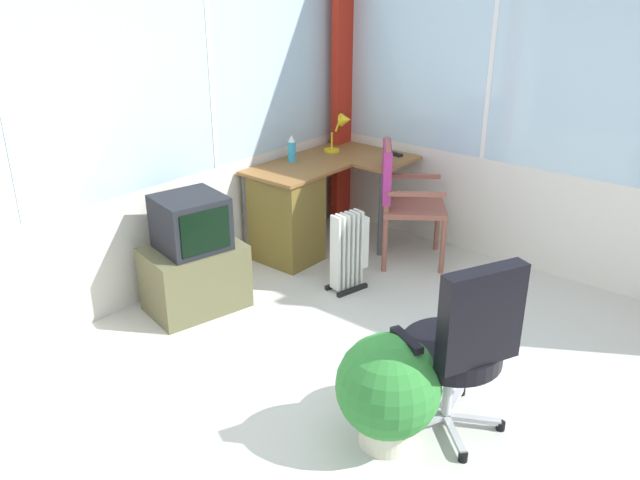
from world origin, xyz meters
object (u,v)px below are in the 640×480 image
object	(u,v)px
spray_bottle	(292,149)
wooden_armchair	(398,189)
space_heater	(350,250)
tv_remote	(394,154)
office_chair	(463,340)
desk_lamp	(342,127)
tv_on_stand	(194,260)
potted_plant	(388,389)
desk	(291,211)

from	to	relation	value
spray_bottle	wooden_armchair	world-z (taller)	wooden_armchair
spray_bottle	space_heater	world-z (taller)	spray_bottle
tv_remote	space_heater	distance (m)	1.15
wooden_armchair	office_chair	bearing A→B (deg)	-138.09
desk_lamp	tv_remote	world-z (taller)	desk_lamp
office_chair	desk_lamp	bearing A→B (deg)	49.95
office_chair	tv_on_stand	size ratio (longest dim) A/B	1.19
wooden_armchair	tv_on_stand	bearing A→B (deg)	158.26
wooden_armchair	office_chair	xyz separation A→B (m)	(-1.56, -1.40, -0.05)
tv_on_stand	space_heater	size ratio (longest dim) A/B	1.38
desk_lamp	space_heater	distance (m)	1.29
spray_bottle	tv_on_stand	size ratio (longest dim) A/B	0.27
wooden_armchair	office_chair	world-z (taller)	office_chair
tv_remote	tv_on_stand	world-z (taller)	tv_on_stand
desk_lamp	tv_on_stand	bearing A→B (deg)	-176.50
office_chair	potted_plant	bearing A→B (deg)	141.58
tv_remote	tv_on_stand	xyz separation A→B (m)	(-1.92, 0.32, -0.38)
space_heater	wooden_armchair	bearing A→B (deg)	1.63
tv_remote	tv_on_stand	bearing A→B (deg)	-179.32
desk_lamp	office_chair	distance (m)	2.80
tv_on_stand	potted_plant	size ratio (longest dim) A/B	1.37
tv_on_stand	space_heater	xyz separation A→B (m)	(0.91, -0.63, -0.06)
desk_lamp	spray_bottle	xyz separation A→B (m)	(-0.51, 0.11, -0.10)
tv_remote	office_chair	xyz separation A→B (m)	(-1.94, -1.69, -0.19)
desk	spray_bottle	xyz separation A→B (m)	(0.19, 0.15, 0.44)
desk	office_chair	bearing A→B (deg)	-117.47
spray_bottle	desk_lamp	bearing A→B (deg)	-12.29
space_heater	potted_plant	distance (m)	1.68
space_heater	office_chair	bearing A→B (deg)	-124.02
spray_bottle	space_heater	xyz separation A→B (m)	(-0.33, -0.85, -0.53)
desk_lamp	potted_plant	xyz separation A→B (m)	(-2.07, -1.89, -0.62)
office_chair	potted_plant	world-z (taller)	office_chair
office_chair	tv_remote	bearing A→B (deg)	41.08
wooden_armchair	space_heater	size ratio (longest dim) A/B	1.61
desk_lamp	potted_plant	size ratio (longest dim) A/B	0.55
tv_remote	space_heater	bearing A→B (deg)	-152.75
desk	desk_lamp	distance (m)	0.89
desk_lamp	wooden_armchair	size ratio (longest dim) A/B	0.34
wooden_armchair	space_heater	bearing A→B (deg)	-178.37
desk_lamp	tv_on_stand	distance (m)	1.85
desk	tv_on_stand	bearing A→B (deg)	-176.50
spray_bottle	tv_on_stand	bearing A→B (deg)	-169.99
office_chair	tv_on_stand	xyz separation A→B (m)	(0.02, 2.01, -0.19)
desk_lamp	tv_remote	bearing A→B (deg)	-69.23
potted_plant	desk_lamp	bearing A→B (deg)	42.51
space_heater	desk_lamp	bearing A→B (deg)	40.99
desk	potted_plant	size ratio (longest dim) A/B	2.18
tv_on_stand	office_chair	bearing A→B (deg)	-90.69
space_heater	tv_on_stand	bearing A→B (deg)	145.27
space_heater	potted_plant	xyz separation A→B (m)	(-1.22, -1.16, 0.02)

